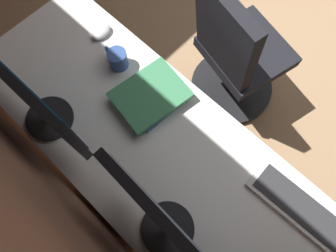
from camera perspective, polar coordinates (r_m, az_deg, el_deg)
floor_plane at (r=2.78m, az=26.18°, el=19.42°), size 5.16×5.16×0.00m
desk at (r=1.29m, az=-1.55°, el=-5.93°), size 1.86×0.65×0.73m
drawer_pedestal at (r=1.58m, az=-1.52°, el=-9.67°), size 0.40×0.51×0.69m
monitor_primary at (r=0.92m, az=0.02°, el=-18.78°), size 0.51×0.20×0.45m
monitor_secondary at (r=1.14m, az=-25.89°, el=5.87°), size 0.58×0.20×0.43m
keyboard_main at (r=1.27m, az=24.09°, el=-14.07°), size 0.42×0.16×0.02m
mouse_main at (r=1.49m, az=-12.68°, el=17.11°), size 0.06×0.10×0.03m
book_stack_near at (r=1.27m, az=-3.29°, el=5.88°), size 0.27×0.32×0.05m
coffee_mug at (r=1.36m, az=-9.64°, el=12.56°), size 0.12×0.08×0.09m
office_chair at (r=1.76m, az=12.78°, el=12.59°), size 0.56×0.59×0.97m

